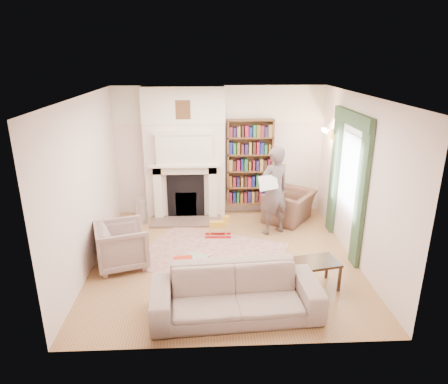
{
  "coord_description": "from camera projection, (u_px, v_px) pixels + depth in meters",
  "views": [
    {
      "loc": [
        -0.31,
        -6.27,
        3.41
      ],
      "look_at": [
        0.0,
        0.25,
        1.15
      ],
      "focal_mm": 32.0,
      "sensor_mm": 36.0,
      "label": 1
    }
  ],
  "objects": [
    {
      "name": "curtain_right",
      "position": [
        334.0,
        174.0,
        7.79
      ],
      "size": [
        0.07,
        0.32,
        2.4
      ],
      "primitive_type": "cube",
      "color": "#2F472D",
      "rests_on": "floor"
    },
    {
      "name": "coffee_table",
      "position": [
        314.0,
        274.0,
        6.1
      ],
      "size": [
        0.78,
        0.58,
        0.45
      ],
      "primitive_type": null,
      "rotation": [
        0.0,
        0.0,
        0.2
      ],
      "color": "black",
      "rests_on": "floor"
    },
    {
      "name": "wall_back",
      "position": [
        220.0,
        151.0,
        8.72
      ],
      "size": [
        4.5,
        0.0,
        4.5
      ],
      "primitive_type": "plane",
      "rotation": [
        1.57,
        0.0,
        0.0
      ],
      "color": "white",
      "rests_on": "floor"
    },
    {
      "name": "ceiling",
      "position": [
        225.0,
        96.0,
        6.13
      ],
      "size": [
        4.5,
        4.5,
        0.0
      ],
      "primitive_type": "plane",
      "rotation": [
        3.14,
        0.0,
        0.0
      ],
      "color": "white",
      "rests_on": "wall_back"
    },
    {
      "name": "curtain_left",
      "position": [
        361.0,
        198.0,
        6.47
      ],
      "size": [
        0.07,
        0.32,
        2.4
      ],
      "primitive_type": "cube",
      "color": "#2F472D",
      "rests_on": "floor"
    },
    {
      "name": "pelmet",
      "position": [
        353.0,
        118.0,
        6.75
      ],
      "size": [
        0.09,
        1.7,
        0.24
      ],
      "primitive_type": "cube",
      "color": "#2F472D",
      "rests_on": "wall_right"
    },
    {
      "name": "board_game",
      "position": [
        195.0,
        259.0,
        6.97
      ],
      "size": [
        0.51,
        0.51,
        0.03
      ],
      "primitive_type": "cube",
      "rotation": [
        0.0,
        0.0,
        -0.41
      ],
      "color": "#E6C551",
      "rests_on": "rug"
    },
    {
      "name": "sofa",
      "position": [
        236.0,
        293.0,
        5.43
      ],
      "size": [
        2.35,
        1.05,
        0.67
      ],
      "primitive_type": "imported",
      "rotation": [
        0.0,
        0.0,
        0.07
      ],
      "color": "#AFA690",
      "rests_on": "floor"
    },
    {
      "name": "paraffin_heater",
      "position": [
        141.0,
        211.0,
        8.41
      ],
      "size": [
        0.28,
        0.28,
        0.55
      ],
      "primitive_type": "cylinder",
      "rotation": [
        0.0,
        0.0,
        0.21
      ],
      "color": "#AEAFB6",
      "rests_on": "floor"
    },
    {
      "name": "wall_left",
      "position": [
        87.0,
        185.0,
        6.49
      ],
      "size": [
        0.0,
        4.5,
        4.5
      ],
      "primitive_type": "plane",
      "rotation": [
        1.57,
        0.0,
        1.57
      ],
      "color": "white",
      "rests_on": "floor"
    },
    {
      "name": "rocking_horse",
      "position": [
        218.0,
        227.0,
        7.79
      ],
      "size": [
        0.51,
        0.22,
        0.44
      ],
      "primitive_type": null,
      "rotation": [
        0.0,
        0.0,
        -0.04
      ],
      "color": "gold",
      "rests_on": "rug"
    },
    {
      "name": "fireplace",
      "position": [
        185.0,
        154.0,
        8.5
      ],
      "size": [
        1.7,
        0.58,
        2.8
      ],
      "color": "white",
      "rests_on": "floor"
    },
    {
      "name": "floor",
      "position": [
        225.0,
        258.0,
        7.05
      ],
      "size": [
        4.5,
        4.5,
        0.0
      ],
      "primitive_type": "plane",
      "color": "olive",
      "rests_on": "ground"
    },
    {
      "name": "man_reading",
      "position": [
        274.0,
        191.0,
        7.77
      ],
      "size": [
        0.77,
        0.66,
        1.78
      ],
      "primitive_type": "imported",
      "rotation": [
        0.0,
        0.0,
        3.58
      ],
      "color": "#524442",
      "rests_on": "floor"
    },
    {
      "name": "wall_right",
      "position": [
        358.0,
        181.0,
        6.69
      ],
      "size": [
        0.0,
        4.5,
        4.5
      ],
      "primitive_type": "plane",
      "rotation": [
        1.57,
        0.0,
        -1.57
      ],
      "color": "white",
      "rests_on": "floor"
    },
    {
      "name": "window",
      "position": [
        350.0,
        171.0,
        7.05
      ],
      "size": [
        0.02,
        0.9,
        1.3
      ],
      "primitive_type": "cube",
      "color": "silver",
      "rests_on": "wall_right"
    },
    {
      "name": "wall_sconce",
      "position": [
        323.0,
        134.0,
        7.93
      ],
      "size": [
        0.2,
        0.24,
        0.24
      ],
      "primitive_type": null,
      "color": "gold",
      "rests_on": "wall_right"
    },
    {
      "name": "armchair_reading",
      "position": [
        289.0,
        206.0,
        8.54
      ],
      "size": [
        1.3,
        1.32,
        0.65
      ],
      "primitive_type": "imported",
      "rotation": [
        0.0,
        0.0,
        4.07
      ],
      "color": "#50322B",
      "rests_on": "floor"
    },
    {
      "name": "newspaper",
      "position": [
        268.0,
        183.0,
        7.5
      ],
      "size": [
        0.42,
        0.28,
        0.27
      ],
      "primitive_type": "cube",
      "rotation": [
        -0.35,
        0.0,
        0.44
      ],
      "color": "silver",
      "rests_on": "man_reading"
    },
    {
      "name": "game_box_lid",
      "position": [
        183.0,
        260.0,
        6.91
      ],
      "size": [
        0.35,
        0.27,
        0.05
      ],
      "primitive_type": "cube",
      "rotation": [
        0.0,
        0.0,
        0.2
      ],
      "color": "red",
      "rests_on": "rug"
    },
    {
      "name": "wall_front",
      "position": [
        235.0,
        244.0,
        4.47
      ],
      "size": [
        4.5,
        0.0,
        4.5
      ],
      "primitive_type": "plane",
      "rotation": [
        -1.57,
        0.0,
        0.0
      ],
      "color": "white",
      "rests_on": "floor"
    },
    {
      "name": "comic_annuals",
      "position": [
        243.0,
        265.0,
        6.76
      ],
      "size": [
        0.69,
        0.55,
        0.02
      ],
      "color": "red",
      "rests_on": "rug"
    },
    {
      "name": "bookcase",
      "position": [
        250.0,
        162.0,
        8.7
      ],
      "size": [
        1.0,
        0.24,
        1.85
      ],
      "primitive_type": "cube",
      "color": "brown",
      "rests_on": "floor"
    },
    {
      "name": "rug",
      "position": [
        211.0,
        255.0,
        7.15
      ],
      "size": [
        2.98,
        2.7,
        0.01
      ],
      "primitive_type": "cube",
      "rotation": [
        0.0,
        0.0,
        -0.43
      ],
      "color": "#BBA58D",
      "rests_on": "floor"
    },
    {
      "name": "armchair_left",
      "position": [
        122.0,
        245.0,
        6.69
      ],
      "size": [
        1.03,
        1.02,
        0.75
      ],
      "primitive_type": "imported",
      "rotation": [
        0.0,
        0.0,
        1.88
      ],
      "color": "#A29A86",
      "rests_on": "floor"
    }
  ]
}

